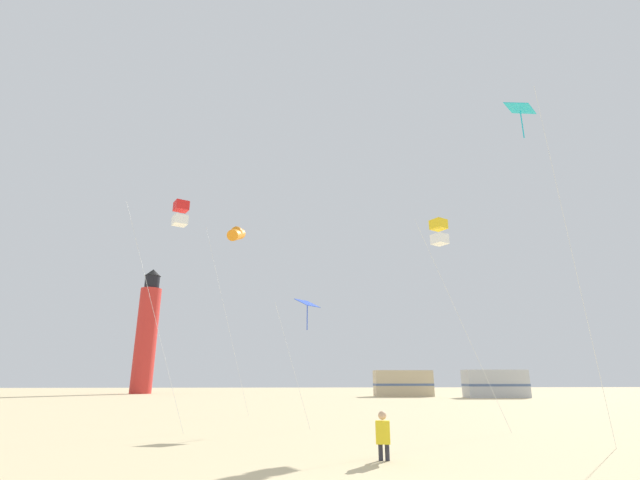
# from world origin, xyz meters

# --- Properties ---
(kite_flyer_standing) EXTENTS (0.41, 0.55, 1.16)m
(kite_flyer_standing) POSITION_xyz_m (0.57, 5.47, 0.61)
(kite_flyer_standing) COLOR yellow
(kite_flyer_standing) RESTS_ON ground
(kite_diamond_blue) EXTENTS (2.06, 2.06, 5.39)m
(kite_diamond_blue) POSITION_xyz_m (-0.98, 14.24, 5.02)
(kite_diamond_blue) COLOR silver
(kite_diamond_blue) RESTS_ON ground
(kite_box_gold) EXTENTS (3.14, 2.01, 8.80)m
(kite_box_gold) POSITION_xyz_m (4.90, 12.80, 8.21)
(kite_box_gold) COLOR silver
(kite_box_gold) RESTS_ON ground
(kite_box_scarlet) EXTENTS (3.36, 2.41, 9.80)m
(kite_box_scarlet) POSITION_xyz_m (-6.87, 13.86, 9.21)
(kite_box_scarlet) COLOR silver
(kite_box_scarlet) RESTS_ON ground
(kite_diamond_cyan) EXTENTS (1.91, 1.91, 11.42)m
(kite_diamond_cyan) POSITION_xyz_m (6.43, 7.42, 10.69)
(kite_diamond_cyan) COLOR silver
(kite_diamond_cyan) RESTS_ON ground
(kite_tube_orange) EXTENTS (3.07, 2.95, 11.41)m
(kite_tube_orange) POSITION_xyz_m (-5.21, 21.54, 10.70)
(kite_tube_orange) COLOR silver
(kite_tube_orange) RESTS_ON ground
(lighthouse_distant) EXTENTS (2.80, 2.80, 16.80)m
(lighthouse_distant) POSITION_xyz_m (-21.21, 58.41, 7.84)
(lighthouse_distant) COLOR red
(lighthouse_distant) RESTS_ON ground
(rv_van_tan) EXTENTS (6.46, 2.41, 2.80)m
(rv_van_tan) POSITION_xyz_m (11.11, 46.60, 1.39)
(rv_van_tan) COLOR #C6B28C
(rv_van_tan) RESTS_ON ground
(rv_van_silver) EXTENTS (6.46, 2.38, 2.80)m
(rv_van_silver) POSITION_xyz_m (19.91, 42.46, 1.39)
(rv_van_silver) COLOR #B7BABF
(rv_van_silver) RESTS_ON ground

